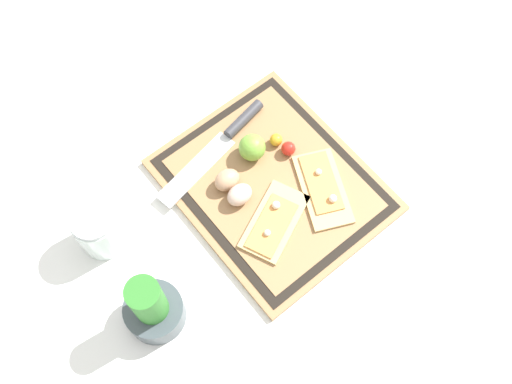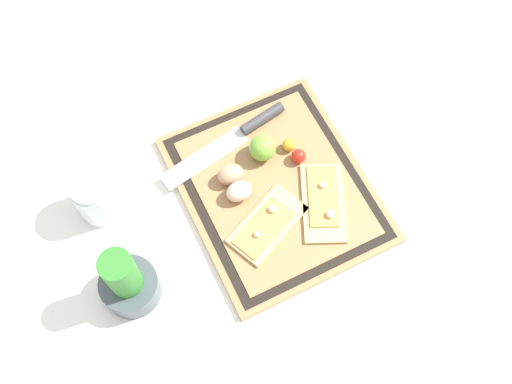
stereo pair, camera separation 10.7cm
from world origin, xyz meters
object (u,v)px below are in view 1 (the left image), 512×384
egg_brown (227,180)px  egg_pink (240,195)px  cherry_tomato_yellow (276,140)px  sauce_jar (100,230)px  cherry_tomato_red (288,149)px  knife (229,135)px  pizza_slice_far (274,222)px  lime (252,148)px  herb_pot (153,308)px  pizza_slice_near (323,188)px

egg_brown → egg_pink: size_ratio=1.00×
cherry_tomato_yellow → sauce_jar: 0.39m
egg_pink → cherry_tomato_red: bearing=-82.0°
knife → sauce_jar: sauce_jar is taller
egg_brown → cherry_tomato_yellow: 0.13m
pizza_slice_far → cherry_tomato_yellow: (0.13, -0.12, 0.01)m
knife → lime: bearing=-169.0°
pizza_slice_far → knife: size_ratio=0.60×
pizza_slice_far → egg_pink: 0.08m
pizza_slice_far → egg_brown: bearing=8.7°
cherry_tomato_yellow → herb_pot: size_ratio=0.15×
cherry_tomato_yellow → pizza_slice_far: bearing=138.7°
knife → lime: lime is taller
egg_pink → cherry_tomato_red: 0.14m
knife → herb_pot: 0.39m
pizza_slice_near → lime: 0.16m
pizza_slice_far → cherry_tomato_red: (0.10, -0.12, 0.01)m
egg_brown → pizza_slice_far: bearing=-171.3°
egg_pink → sauce_jar: (0.10, 0.25, 0.01)m
cherry_tomato_yellow → sauce_jar: size_ratio=0.23×
knife → cherry_tomato_red: bearing=-145.5°
cherry_tomato_yellow → sauce_jar: (0.05, 0.38, 0.02)m
pizza_slice_near → cherry_tomato_red: bearing=-0.2°
egg_brown → cherry_tomato_red: bearing=-98.3°
cherry_tomato_red → sauce_jar: sauce_jar is taller
pizza_slice_far → egg_brown: 0.12m
herb_pot → knife: bearing=-57.8°
pizza_slice_near → cherry_tomato_red: size_ratio=6.37×
knife → lime: (-0.06, -0.01, 0.02)m
herb_pot → sauce_jar: (0.19, -0.01, -0.01)m
egg_pink → cherry_tomato_red: (0.02, -0.14, -0.01)m
egg_pink → herb_pot: herb_pot is taller
egg_pink → sauce_jar: bearing=67.6°
egg_pink → cherry_tomato_yellow: (0.05, -0.13, -0.01)m
herb_pot → sauce_jar: size_ratio=1.51×
pizza_slice_near → herb_pot: size_ratio=1.09×
egg_pink → pizza_slice_near: bearing=-121.4°
knife → cherry_tomato_yellow: (-0.07, -0.07, 0.01)m
sauce_jar → pizza_slice_far: bearing=-124.4°
pizza_slice_far → herb_pot: herb_pot is taller
pizza_slice_far → knife: 0.21m
cherry_tomato_yellow → herb_pot: 0.42m
knife → egg_pink: 0.14m
cherry_tomato_yellow → egg_brown: bearing=94.7°
pizza_slice_near → lime: size_ratio=3.40×
knife → sauce_jar: bearing=93.7°
pizza_slice_far → cherry_tomato_yellow: bearing=-41.3°
cherry_tomato_yellow → sauce_jar: bearing=82.3°
cherry_tomato_red → cherry_tomato_yellow: size_ratio=1.11×
pizza_slice_far → cherry_tomato_red: bearing=-50.4°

